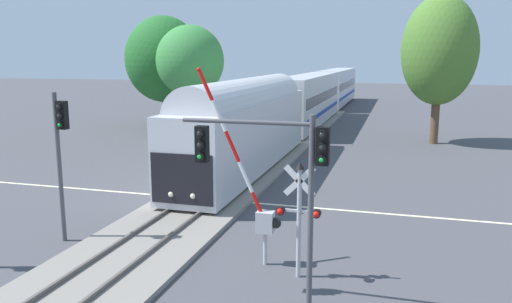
# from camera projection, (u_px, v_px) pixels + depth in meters

# --- Properties ---
(ground_plane) EXTENTS (220.00, 220.00, 0.00)m
(ground_plane) POSITION_uv_depth(u_px,v_px,m) (208.00, 199.00, 24.08)
(ground_plane) COLOR #47474C
(road_centre_stripe) EXTENTS (44.00, 0.20, 0.01)m
(road_centre_stripe) POSITION_uv_depth(u_px,v_px,m) (208.00, 199.00, 24.08)
(road_centre_stripe) COLOR beige
(road_centre_stripe) RESTS_ON ground
(railway_track) EXTENTS (4.40, 80.00, 0.32)m
(railway_track) POSITION_uv_depth(u_px,v_px,m) (208.00, 197.00, 24.06)
(railway_track) COLOR gray
(railway_track) RESTS_ON ground
(commuter_train) EXTENTS (3.04, 63.56, 5.16)m
(commuter_train) POSITION_uv_depth(u_px,v_px,m) (308.00, 98.00, 48.80)
(commuter_train) COLOR silver
(commuter_train) RESTS_ON railway_track
(crossing_gate_near) EXTENTS (2.80, 0.40, 6.37)m
(crossing_gate_near) POSITION_uv_depth(u_px,v_px,m) (258.00, 204.00, 16.23)
(crossing_gate_near) COLOR #B7B7BC
(crossing_gate_near) RESTS_ON ground
(crossing_signal_mast) EXTENTS (1.36, 0.44, 3.64)m
(crossing_signal_mast) POSITION_uv_depth(u_px,v_px,m) (299.00, 208.00, 15.17)
(crossing_signal_mast) COLOR #B2B2B7
(crossing_signal_mast) RESTS_ON ground
(traffic_signal_near_right) EXTENTS (4.03, 0.38, 5.25)m
(traffic_signal_near_right) POSITION_uv_depth(u_px,v_px,m) (273.00, 163.00, 13.34)
(traffic_signal_near_right) COLOR #4C4C51
(traffic_signal_near_right) RESTS_ON ground
(traffic_signal_median) EXTENTS (0.53, 0.38, 5.48)m
(traffic_signal_median) POSITION_uv_depth(u_px,v_px,m) (60.00, 143.00, 17.94)
(traffic_signal_median) COLOR #4C4C51
(traffic_signal_median) RESTS_ON ground
(oak_far_right) EXTENTS (5.65, 5.65, 11.31)m
(oak_far_right) POSITION_uv_depth(u_px,v_px,m) (439.00, 51.00, 38.16)
(oak_far_right) COLOR brown
(oak_far_right) RESTS_ON ground
(oak_behind_train) EXTENTS (5.77, 5.77, 9.35)m
(oak_behind_train) POSITION_uv_depth(u_px,v_px,m) (190.00, 61.00, 42.80)
(oak_behind_train) COLOR #4C3828
(oak_behind_train) RESTS_ON ground
(pine_left_background) EXTENTS (7.36, 7.36, 10.52)m
(pine_left_background) POSITION_uv_depth(u_px,v_px,m) (164.00, 59.00, 48.14)
(pine_left_background) COLOR brown
(pine_left_background) RESTS_ON ground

